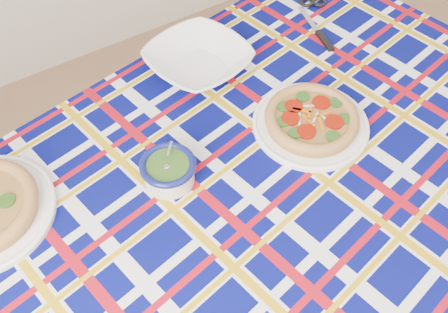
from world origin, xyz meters
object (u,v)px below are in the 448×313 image
dining_table (259,184)px  serving_bowl (198,61)px  main_focaccia_plate (312,119)px  pesto_bowl (168,169)px

dining_table → serving_bowl: bearing=71.4°
main_focaccia_plate → pesto_bowl: size_ratio=2.34×
main_focaccia_plate → pesto_bowl: pesto_bowl is taller
serving_bowl → main_focaccia_plate: bearing=-69.1°
dining_table → main_focaccia_plate: (0.19, 0.03, 0.11)m
dining_table → pesto_bowl: pesto_bowl is taller
main_focaccia_plate → serving_bowl: size_ratio=1.12×
pesto_bowl → serving_bowl: size_ratio=0.48×
main_focaccia_plate → serving_bowl: 0.38m
main_focaccia_plate → pesto_bowl: 0.40m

